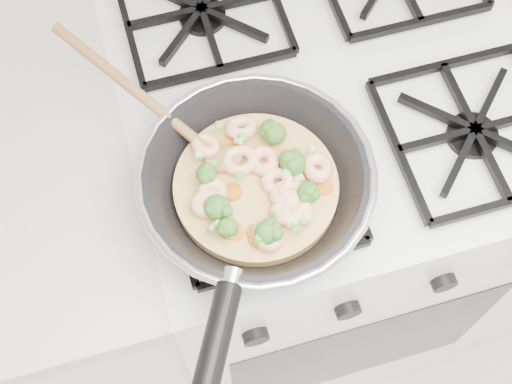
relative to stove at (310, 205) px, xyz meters
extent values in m
cube|color=white|center=(0.00, 0.00, -0.01)|extent=(0.60, 0.60, 0.90)
cube|color=black|center=(0.00, -0.30, -0.01)|extent=(0.48, 0.00, 0.40)
cube|color=black|center=(0.00, 0.00, 0.45)|extent=(0.56, 0.56, 0.02)
torus|color=silver|center=(-0.16, -0.16, 0.52)|extent=(0.29, 0.29, 0.01)
cylinder|color=black|center=(-0.27, -0.37, 0.52)|extent=(0.12, 0.19, 0.03)
cylinder|color=#E6B664|center=(-0.16, -0.16, 0.48)|extent=(0.20, 0.20, 0.02)
ellipsoid|color=#996337|center=(-0.19, -0.12, 0.50)|extent=(0.06, 0.06, 0.01)
cylinder|color=#996337|center=(-0.27, -0.01, 0.53)|extent=(0.17, 0.21, 0.07)
torus|color=#FFC996|center=(-0.13, -0.21, 0.50)|extent=(0.06, 0.06, 0.02)
torus|color=#FFC996|center=(-0.08, -0.17, 0.50)|extent=(0.05, 0.05, 0.02)
torus|color=#FFC996|center=(-0.22, -0.18, 0.50)|extent=(0.05, 0.05, 0.02)
torus|color=#FFC996|center=(-0.12, -0.19, 0.50)|extent=(0.05, 0.06, 0.03)
torus|color=#FFC996|center=(-0.13, -0.17, 0.50)|extent=(0.05, 0.06, 0.02)
torus|color=#FFC996|center=(-0.12, -0.22, 0.50)|extent=(0.05, 0.05, 0.02)
torus|color=#FFC996|center=(-0.21, -0.16, 0.50)|extent=(0.06, 0.06, 0.02)
torus|color=#FFC996|center=(-0.15, -0.09, 0.50)|extent=(0.05, 0.05, 0.03)
torus|color=#FFC996|center=(-0.13, -0.19, 0.50)|extent=(0.05, 0.05, 0.02)
torus|color=#FFC996|center=(-0.20, -0.10, 0.50)|extent=(0.06, 0.06, 0.02)
torus|color=#FFC996|center=(-0.14, -0.14, 0.50)|extent=(0.06, 0.06, 0.02)
torus|color=#FFC996|center=(-0.17, -0.13, 0.50)|extent=(0.05, 0.05, 0.02)
torus|color=#FFC996|center=(-0.13, -0.21, 0.50)|extent=(0.06, 0.06, 0.02)
torus|color=#FFC996|center=(-0.16, -0.24, 0.50)|extent=(0.05, 0.05, 0.03)
ellipsoid|color=#447E29|center=(-0.12, -0.11, 0.51)|extent=(0.04, 0.04, 0.03)
ellipsoid|color=#447E29|center=(-0.11, -0.16, 0.51)|extent=(0.04, 0.04, 0.03)
ellipsoid|color=#447E29|center=(-0.12, -0.10, 0.51)|extent=(0.03, 0.03, 0.03)
ellipsoid|color=#447E29|center=(-0.21, -0.14, 0.51)|extent=(0.03, 0.03, 0.03)
ellipsoid|color=#447E29|center=(-0.10, -0.20, 0.51)|extent=(0.04, 0.04, 0.03)
ellipsoid|color=#447E29|center=(-0.17, -0.24, 0.51)|extent=(0.04, 0.04, 0.03)
ellipsoid|color=#447E29|center=(-0.21, -0.22, 0.51)|extent=(0.03, 0.03, 0.03)
ellipsoid|color=#447E29|center=(-0.21, -0.19, 0.51)|extent=(0.04, 0.04, 0.03)
cylinder|color=orange|center=(-0.19, -0.17, 0.49)|extent=(0.03, 0.03, 0.01)
cylinder|color=orange|center=(-0.17, -0.22, 0.49)|extent=(0.03, 0.03, 0.01)
cylinder|color=orange|center=(-0.08, -0.19, 0.49)|extent=(0.03, 0.03, 0.01)
cylinder|color=orange|center=(-0.20, -0.22, 0.49)|extent=(0.04, 0.04, 0.01)
cylinder|color=orange|center=(-0.17, -0.23, 0.49)|extent=(0.03, 0.03, 0.01)
cylinder|color=orange|center=(-0.10, -0.17, 0.49)|extent=(0.03, 0.03, 0.01)
cylinder|color=orange|center=(-0.13, -0.14, 0.49)|extent=(0.04, 0.04, 0.01)
cylinder|color=orange|center=(-0.12, -0.14, 0.49)|extent=(0.03, 0.03, 0.01)
cylinder|color=orange|center=(-0.19, -0.16, 0.49)|extent=(0.03, 0.03, 0.00)
cylinder|color=orange|center=(-0.18, -0.10, 0.49)|extent=(0.03, 0.03, 0.01)
cylinder|color=#B9D093|center=(-0.12, -0.17, 0.52)|extent=(0.01, 0.01, 0.01)
cylinder|color=#68B548|center=(-0.23, -0.21, 0.51)|extent=(0.01, 0.01, 0.01)
cylinder|color=#68B548|center=(-0.18, -0.16, 0.52)|extent=(0.01, 0.01, 0.01)
cylinder|color=#68B548|center=(-0.18, -0.08, 0.51)|extent=(0.01, 0.01, 0.01)
cylinder|color=#68B548|center=(-0.18, -0.24, 0.52)|extent=(0.01, 0.01, 0.01)
cylinder|color=#B9D093|center=(-0.21, -0.22, 0.52)|extent=(0.01, 0.01, 0.01)
cylinder|color=#B9D093|center=(-0.20, -0.21, 0.51)|extent=(0.01, 0.01, 0.01)
cylinder|color=#B9D093|center=(-0.21, -0.22, 0.51)|extent=(0.01, 0.01, 0.01)
cylinder|color=#68B548|center=(-0.12, -0.24, 0.51)|extent=(0.01, 0.01, 0.01)
cylinder|color=#B9D093|center=(-0.11, -0.18, 0.51)|extent=(0.01, 0.01, 0.01)
cylinder|color=#B9D093|center=(-0.22, -0.21, 0.51)|extent=(0.01, 0.01, 0.01)
cylinder|color=#68B548|center=(-0.18, -0.25, 0.51)|extent=(0.01, 0.01, 0.01)
cylinder|color=#B9D093|center=(-0.14, -0.23, 0.51)|extent=(0.01, 0.01, 0.01)
cylinder|color=#68B548|center=(-0.22, -0.19, 0.51)|extent=(0.01, 0.01, 0.01)
cylinder|color=#68B548|center=(-0.16, -0.10, 0.51)|extent=(0.01, 0.01, 0.01)
cylinder|color=#68B548|center=(-0.17, -0.24, 0.52)|extent=(0.01, 0.01, 0.01)
cylinder|color=#B9D093|center=(-0.22, -0.12, 0.52)|extent=(0.01, 0.01, 0.01)
cylinder|color=#68B548|center=(-0.13, -0.24, 0.51)|extent=(0.01, 0.01, 0.01)
cylinder|color=#68B548|center=(-0.15, -0.22, 0.51)|extent=(0.01, 0.01, 0.01)
cylinder|color=#B9D093|center=(-0.08, -0.15, 0.52)|extent=(0.01, 0.01, 0.01)
cylinder|color=#B9D093|center=(-0.16, -0.11, 0.51)|extent=(0.01, 0.01, 0.01)
cylinder|color=#68B548|center=(-0.20, -0.13, 0.52)|extent=(0.01, 0.01, 0.01)
camera|label=1|loc=(-0.27, -0.53, 1.26)|focal=49.32mm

